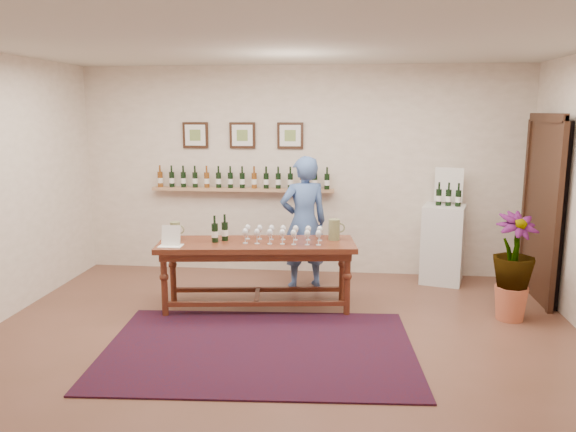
# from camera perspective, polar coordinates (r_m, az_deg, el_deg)

# --- Properties ---
(ground) EXTENTS (6.00, 6.00, 0.00)m
(ground) POSITION_cam_1_polar(r_m,az_deg,el_deg) (5.55, -0.91, -12.78)
(ground) COLOR brown
(ground) RESTS_ON ground
(room_shell) EXTENTS (6.00, 6.00, 6.00)m
(room_shell) POSITION_cam_1_polar(r_m,az_deg,el_deg) (7.15, 18.03, 1.38)
(room_shell) COLOR silver
(room_shell) RESTS_ON ground
(rug) EXTENTS (3.01, 2.11, 0.02)m
(rug) POSITION_cam_1_polar(r_m,az_deg,el_deg) (5.42, -2.95, -13.33)
(rug) COLOR #430C0D
(rug) RESTS_ON ground
(tasting_table) EXTENTS (2.25, 0.95, 0.77)m
(tasting_table) POSITION_cam_1_polar(r_m,az_deg,el_deg) (6.28, -3.21, -3.68)
(tasting_table) COLOR #4C1F13
(tasting_table) RESTS_ON ground
(table_glasses) EXTENTS (1.26, 0.30, 0.17)m
(table_glasses) POSITION_cam_1_polar(r_m,az_deg,el_deg) (6.22, -0.52, -1.87)
(table_glasses) COLOR silver
(table_glasses) RESTS_ON tasting_table
(table_bottles) EXTENTS (0.27, 0.18, 0.27)m
(table_bottles) POSITION_cam_1_polar(r_m,az_deg,el_deg) (6.29, -6.94, -1.38)
(table_bottles) COLOR black
(table_bottles) RESTS_ON tasting_table
(pitcher_left) EXTENTS (0.13, 0.13, 0.21)m
(pitcher_left) POSITION_cam_1_polar(r_m,az_deg,el_deg) (6.43, -11.39, -1.51)
(pitcher_left) COLOR olive
(pitcher_left) RESTS_ON tasting_table
(pitcher_right) EXTENTS (0.17, 0.17, 0.24)m
(pitcher_right) POSITION_cam_1_polar(r_m,az_deg,el_deg) (6.34, 4.71, -1.38)
(pitcher_right) COLOR olive
(pitcher_right) RESTS_ON tasting_table
(menu_card) EXTENTS (0.25, 0.18, 0.22)m
(menu_card) POSITION_cam_1_polar(r_m,az_deg,el_deg) (6.18, -11.80, -1.96)
(menu_card) COLOR white
(menu_card) RESTS_ON tasting_table
(display_pedestal) EXTENTS (0.62, 0.62, 1.01)m
(display_pedestal) POSITION_cam_1_polar(r_m,az_deg,el_deg) (7.55, 15.44, -2.76)
(display_pedestal) COLOR silver
(display_pedestal) RESTS_ON ground
(pedestal_bottles) EXTENTS (0.31, 0.15, 0.30)m
(pedestal_bottles) POSITION_cam_1_polar(r_m,az_deg,el_deg) (7.41, 16.00, 2.12)
(pedestal_bottles) COLOR black
(pedestal_bottles) RESTS_ON display_pedestal
(info_sign) EXTENTS (0.35, 0.11, 0.49)m
(info_sign) POSITION_cam_1_polar(r_m,az_deg,el_deg) (7.57, 16.03, 3.05)
(info_sign) COLOR white
(info_sign) RESTS_ON display_pedestal
(potted_plant) EXTENTS (0.65, 0.65, 1.00)m
(potted_plant) POSITION_cam_1_polar(r_m,az_deg,el_deg) (6.41, 21.90, -4.80)
(potted_plant) COLOR #B45A3C
(potted_plant) RESTS_ON ground
(person) EXTENTS (0.71, 0.59, 1.66)m
(person) POSITION_cam_1_polar(r_m,az_deg,el_deg) (7.02, 1.61, -0.65)
(person) COLOR #3D5992
(person) RESTS_ON ground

